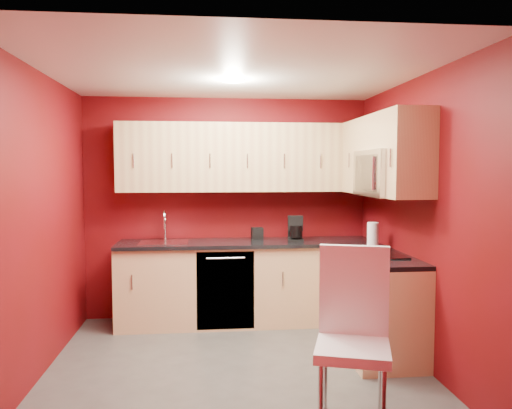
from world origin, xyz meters
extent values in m
plane|color=#4C4A46|center=(0.00, 0.00, 0.00)|extent=(3.20, 3.20, 0.00)
plane|color=white|center=(0.00, 0.00, 2.50)|extent=(3.20, 3.20, 0.00)
plane|color=#600910|center=(0.00, 1.50, 1.25)|extent=(3.20, 0.00, 3.20)
plane|color=#600910|center=(0.00, -1.50, 1.25)|extent=(3.20, 0.00, 3.20)
plane|color=#600910|center=(-1.60, 0.00, 1.25)|extent=(0.00, 3.00, 3.00)
plane|color=#600910|center=(1.60, 0.00, 1.25)|extent=(0.00, 3.00, 3.00)
cube|color=tan|center=(0.20, 1.20, 0.43)|extent=(2.80, 0.60, 0.87)
cube|color=tan|center=(1.30, 0.25, 0.43)|extent=(0.60, 1.30, 0.87)
cube|color=black|center=(0.20, 1.19, 0.89)|extent=(2.80, 0.63, 0.04)
cube|color=black|center=(1.29, 0.23, 0.89)|extent=(0.63, 1.27, 0.04)
cube|color=tan|center=(0.20, 1.32, 1.83)|extent=(2.80, 0.35, 0.75)
cube|color=tan|center=(1.43, 0.86, 1.83)|extent=(0.35, 0.57, 0.75)
cube|color=tan|center=(1.43, -0.29, 1.83)|extent=(0.35, 0.22, 0.75)
cube|color=tan|center=(1.43, 0.20, 2.04)|extent=(0.35, 0.76, 0.33)
cube|color=silver|center=(1.40, 0.20, 1.66)|extent=(0.40, 0.76, 0.42)
cube|color=black|center=(1.21, 0.20, 1.66)|extent=(0.02, 0.62, 0.33)
cylinder|color=silver|center=(1.19, -0.03, 1.66)|extent=(0.02, 0.02, 0.29)
cube|color=black|center=(1.28, 0.20, 0.92)|extent=(0.50, 0.55, 0.01)
cube|color=silver|center=(-0.70, 1.18, 0.91)|extent=(0.52, 0.42, 0.02)
cylinder|color=silver|center=(-0.70, 1.38, 1.04)|extent=(0.02, 0.02, 0.26)
torus|color=silver|center=(-0.70, 1.31, 1.17)|extent=(0.02, 0.16, 0.16)
cylinder|color=silver|center=(-0.70, 1.24, 1.11)|extent=(0.02, 0.02, 0.12)
cube|color=black|center=(-0.05, 0.91, 0.43)|extent=(0.60, 0.02, 0.82)
cylinder|color=white|center=(0.00, 0.30, 2.48)|extent=(0.20, 0.20, 0.01)
camera|label=1|loc=(-0.26, -4.21, 1.69)|focal=35.00mm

